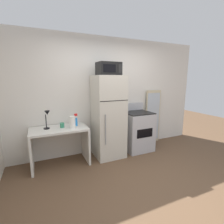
{
  "coord_description": "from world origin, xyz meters",
  "views": [
    {
      "loc": [
        -1.47,
        -1.91,
        1.68
      ],
      "look_at": [
        -0.11,
        1.1,
        1.03
      ],
      "focal_mm": 26.7,
      "sensor_mm": 36.0,
      "label": 1
    }
  ],
  "objects_px": {
    "spray_bottle": "(76,121)",
    "leaning_mirror": "(153,117)",
    "refrigerator": "(108,117)",
    "desk": "(60,140)",
    "desk_lamp": "(47,117)",
    "coffee_mug": "(62,125)",
    "oven_range": "(137,131)",
    "paper_towel_roll": "(72,122)",
    "microwave": "(109,69)"
  },
  "relations": [
    {
      "from": "coffee_mug",
      "to": "desk",
      "type": "bearing_deg",
      "value": -159.81
    },
    {
      "from": "leaning_mirror",
      "to": "refrigerator",
      "type": "bearing_deg",
      "value": -169.23
    },
    {
      "from": "coffee_mug",
      "to": "refrigerator",
      "type": "xyz_separation_m",
      "value": [
        0.97,
        -0.03,
        0.08
      ]
    },
    {
      "from": "spray_bottle",
      "to": "leaning_mirror",
      "type": "distance_m",
      "value": 2.11
    },
    {
      "from": "desk_lamp",
      "to": "leaning_mirror",
      "type": "bearing_deg",
      "value": 4.71
    },
    {
      "from": "desk_lamp",
      "to": "oven_range",
      "type": "xyz_separation_m",
      "value": [
        1.99,
        -0.04,
        -0.52
      ]
    },
    {
      "from": "coffee_mug",
      "to": "spray_bottle",
      "type": "relative_size",
      "value": 0.38
    },
    {
      "from": "desk_lamp",
      "to": "leaning_mirror",
      "type": "relative_size",
      "value": 0.25
    },
    {
      "from": "coffee_mug",
      "to": "refrigerator",
      "type": "bearing_deg",
      "value": -1.99
    },
    {
      "from": "refrigerator",
      "to": "leaning_mirror",
      "type": "bearing_deg",
      "value": 10.77
    },
    {
      "from": "microwave",
      "to": "oven_range",
      "type": "bearing_deg",
      "value": 2.41
    },
    {
      "from": "desk",
      "to": "desk_lamp",
      "type": "height_order",
      "value": "desk_lamp"
    },
    {
      "from": "coffee_mug",
      "to": "microwave",
      "type": "xyz_separation_m",
      "value": [
        0.97,
        -0.05,
        1.09
      ]
    },
    {
      "from": "oven_range",
      "to": "spray_bottle",
      "type": "bearing_deg",
      "value": 178.12
    },
    {
      "from": "spray_bottle",
      "to": "paper_towel_roll",
      "type": "xyz_separation_m",
      "value": [
        -0.1,
        -0.17,
        0.02
      ]
    },
    {
      "from": "oven_range",
      "to": "desk",
      "type": "bearing_deg",
      "value": -179.95
    },
    {
      "from": "coffee_mug",
      "to": "leaning_mirror",
      "type": "relative_size",
      "value": 0.07
    },
    {
      "from": "coffee_mug",
      "to": "leaning_mirror",
      "type": "distance_m",
      "value": 2.38
    },
    {
      "from": "desk_lamp",
      "to": "desk",
      "type": "bearing_deg",
      "value": -11.53
    },
    {
      "from": "refrigerator",
      "to": "microwave",
      "type": "height_order",
      "value": "microwave"
    },
    {
      "from": "spray_bottle",
      "to": "refrigerator",
      "type": "bearing_deg",
      "value": -4.82
    },
    {
      "from": "refrigerator",
      "to": "desk",
      "type": "bearing_deg",
      "value": 179.49
    },
    {
      "from": "desk_lamp",
      "to": "oven_range",
      "type": "height_order",
      "value": "desk_lamp"
    },
    {
      "from": "desk",
      "to": "oven_range",
      "type": "distance_m",
      "value": 1.79
    },
    {
      "from": "refrigerator",
      "to": "coffee_mug",
      "type": "bearing_deg",
      "value": 178.01
    },
    {
      "from": "spray_bottle",
      "to": "refrigerator",
      "type": "relative_size",
      "value": 0.14
    },
    {
      "from": "refrigerator",
      "to": "spray_bottle",
      "type": "bearing_deg",
      "value": 175.18
    },
    {
      "from": "coffee_mug",
      "to": "microwave",
      "type": "relative_size",
      "value": 0.21
    },
    {
      "from": "refrigerator",
      "to": "leaning_mirror",
      "type": "xyz_separation_m",
      "value": [
        1.4,
        0.27,
        -0.18
      ]
    },
    {
      "from": "refrigerator",
      "to": "leaning_mirror",
      "type": "distance_m",
      "value": 1.43
    },
    {
      "from": "desk_lamp",
      "to": "refrigerator",
      "type": "height_order",
      "value": "refrigerator"
    },
    {
      "from": "desk_lamp",
      "to": "coffee_mug",
      "type": "xyz_separation_m",
      "value": [
        0.26,
        -0.02,
        -0.19
      ]
    },
    {
      "from": "microwave",
      "to": "oven_range",
      "type": "height_order",
      "value": "microwave"
    },
    {
      "from": "desk_lamp",
      "to": "refrigerator",
      "type": "xyz_separation_m",
      "value": [
        1.23,
        -0.05,
        -0.11
      ]
    },
    {
      "from": "desk_lamp",
      "to": "spray_bottle",
      "type": "xyz_separation_m",
      "value": [
        0.54,
        0.01,
        -0.14
      ]
    },
    {
      "from": "coffee_mug",
      "to": "oven_range",
      "type": "xyz_separation_m",
      "value": [
        1.73,
        -0.02,
        -0.33
      ]
    },
    {
      "from": "desk",
      "to": "spray_bottle",
      "type": "xyz_separation_m",
      "value": [
        0.34,
        0.05,
        0.33
      ]
    },
    {
      "from": "spray_bottle",
      "to": "refrigerator",
      "type": "distance_m",
      "value": 0.69
    },
    {
      "from": "oven_range",
      "to": "paper_towel_roll",
      "type": "bearing_deg",
      "value": -175.5
    },
    {
      "from": "desk_lamp",
      "to": "coffee_mug",
      "type": "bearing_deg",
      "value": -3.39
    },
    {
      "from": "coffee_mug",
      "to": "spray_bottle",
      "type": "bearing_deg",
      "value": 5.1
    },
    {
      "from": "leaning_mirror",
      "to": "desk_lamp",
      "type": "bearing_deg",
      "value": -175.29
    },
    {
      "from": "refrigerator",
      "to": "desk_lamp",
      "type": "bearing_deg",
      "value": 177.71
    },
    {
      "from": "spray_bottle",
      "to": "oven_range",
      "type": "distance_m",
      "value": 1.5
    },
    {
      "from": "coffee_mug",
      "to": "leaning_mirror",
      "type": "height_order",
      "value": "leaning_mirror"
    },
    {
      "from": "desk_lamp",
      "to": "refrigerator",
      "type": "bearing_deg",
      "value": -2.29
    },
    {
      "from": "coffee_mug",
      "to": "leaning_mirror",
      "type": "bearing_deg",
      "value": 5.61
    },
    {
      "from": "spray_bottle",
      "to": "paper_towel_roll",
      "type": "bearing_deg",
      "value": -121.0
    },
    {
      "from": "paper_towel_roll",
      "to": "oven_range",
      "type": "distance_m",
      "value": 1.61
    },
    {
      "from": "desk",
      "to": "desk_lamp",
      "type": "xyz_separation_m",
      "value": [
        -0.2,
        0.04,
        0.47
      ]
    }
  ]
}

